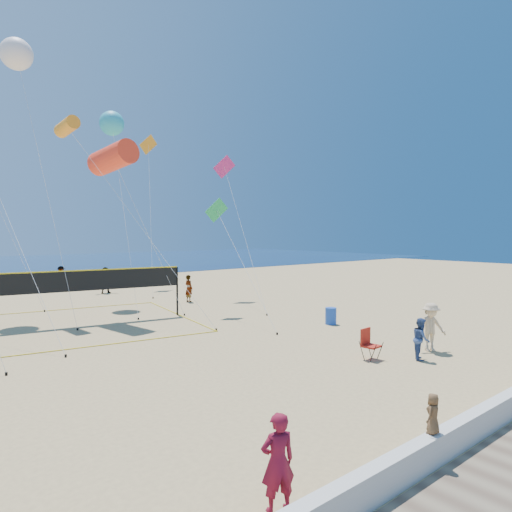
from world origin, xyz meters
TOP-DOWN VIEW (x-y plane):
  - ground at (0.00, 0.00)m, footprint 120.00×120.00m
  - seawall at (0.00, -3.00)m, footprint 32.00×0.30m
  - woman at (-3.93, -2.16)m, footprint 0.68×0.54m
  - toddler at (-0.62, -2.97)m, footprint 0.42×0.31m
  - bystander_a at (5.84, 1.06)m, footprint 0.91×0.88m
  - bystander_b at (7.19, 1.45)m, footprint 1.36×1.18m
  - far_person_1 at (4.07, 25.29)m, footprint 1.82×0.74m
  - far_person_2 at (6.56, 17.75)m, footprint 0.49×0.68m
  - far_person_4 at (2.62, 30.95)m, footprint 0.76×1.19m
  - camp_chair at (4.48, 2.29)m, footprint 0.62×0.75m
  - trash_barrel at (8.14, 7.19)m, footprint 0.66×0.66m
  - volleyball_net at (-1.14, 14.97)m, footprint 11.40×11.28m
  - kite_2 at (-0.96, 17.25)m, footprint 4.46×8.65m
  - kite_4 at (5.70, 13.05)m, footprint 1.95×6.50m
  - kite_5 at (9.82, 18.08)m, footprint 3.58×7.91m
  - kite_6 at (-2.47, 20.88)m, footprint 1.97×8.23m
  - kite_7 at (2.98, 21.03)m, footprint 2.46×7.69m
  - kite_9 at (8.76, 27.52)m, footprint 4.39×7.51m
  - kite_10 at (0.81, 15.70)m, footprint 3.96×3.60m

SIDE VIEW (x-z plane):
  - ground at x=0.00m, z-range 0.00..0.00m
  - seawall at x=0.00m, z-range 0.00..0.60m
  - trash_barrel at x=8.14m, z-range 0.00..0.81m
  - camp_chair at x=4.48m, z-range 0.01..1.20m
  - bystander_a at x=5.84m, z-range 0.00..1.47m
  - woman at x=-3.93m, z-range 0.00..1.61m
  - far_person_4 at x=2.62m, z-range 0.00..1.74m
  - far_person_2 at x=6.56m, z-range 0.00..1.74m
  - bystander_b at x=7.19m, z-range 0.00..1.83m
  - far_person_1 at x=4.07m, z-range 0.00..1.92m
  - toddler at x=-0.62m, z-range 0.60..1.38m
  - volleyball_net at x=-1.14m, z-range 0.51..3.17m
  - kite_4 at x=5.70m, z-range 2.11..8.51m
  - kite_10 at x=0.81m, z-range 3.75..12.91m
  - kite_5 at x=9.82m, z-range 3.55..13.38m
  - kite_2 at x=-0.96m, z-range 4.72..15.14m
  - kite_9 at x=8.76m, z-range 4.74..17.40m
  - kite_7 at x=2.98m, z-range 5.30..17.47m
  - kite_6 at x=-2.47m, z-range 6.72..21.92m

